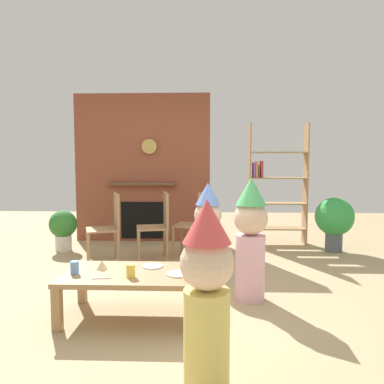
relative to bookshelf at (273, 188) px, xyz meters
The scene contains 21 objects.
ground_plane 2.89m from the bookshelf, 119.28° to the right, with size 12.00×12.00×0.00m, color tan.
brick_fireplace_feature 2.12m from the bookshelf, behind, with size 2.20×0.28×2.40m.
bookshelf is the anchor object (origin of this frame).
coffee_table 3.33m from the bookshelf, 120.61° to the right, with size 1.14×0.67×0.38m.
paper_cup_near_left 3.62m from the bookshelf, 126.39° to the right, with size 0.07×0.07×0.11m, color #669EE0.
paper_cup_near_right 2.88m from the bookshelf, 114.66° to the right, with size 0.08×0.08×0.09m, color #E5666B.
paper_cup_center 3.27m from the bookshelf, 111.36° to the right, with size 0.07×0.07×0.11m, color #E5666B.
paper_cup_far_left 3.42m from the bookshelf, 119.13° to the right, with size 0.07×0.07×0.11m, color #F2CC4C.
paper_cup_far_right 2.97m from the bookshelf, 115.06° to the right, with size 0.07×0.07×0.10m, color #8CD18C.
paper_plate_front 3.11m from the bookshelf, 119.64° to the right, with size 0.18×0.18×0.01m, color white.
paper_plate_rear 3.19m from the bookshelf, 113.89° to the right, with size 0.19×0.19×0.01m, color white.
birthday_cake_slice 3.41m from the bookshelf, 125.21° to the right, with size 0.10×0.10×0.08m, color #EAC68C.
table_fork 3.58m from the bookshelf, 121.91° to the right, with size 0.15×0.02×0.01m, color silver.
child_with_cone_hat 3.96m from the bookshelf, 105.32° to the right, with size 0.31×0.31×1.10m.
child_in_pink 2.49m from the bookshelf, 104.72° to the right, with size 0.32×0.32×1.16m.
child_by_the_chairs 2.16m from the bookshelf, 118.81° to the right, with size 0.30×0.30×1.08m.
dining_chair_left 2.61m from the bookshelf, 152.67° to the right, with size 0.51×0.51×0.90m.
dining_chair_middle 2.00m from the bookshelf, 148.09° to the right, with size 0.47×0.47×0.90m.
dining_chair_right 1.52m from the bookshelf, 143.25° to the right, with size 0.49×0.49×0.90m.
potted_plant_tall 1.03m from the bookshelf, 29.93° to the right, with size 0.55×0.55×0.79m.
potted_plant_short 3.24m from the bookshelf, 169.88° to the right, with size 0.40×0.40×0.59m.
Camera 1 is at (0.30, -3.43, 1.31)m, focal length 34.41 mm.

